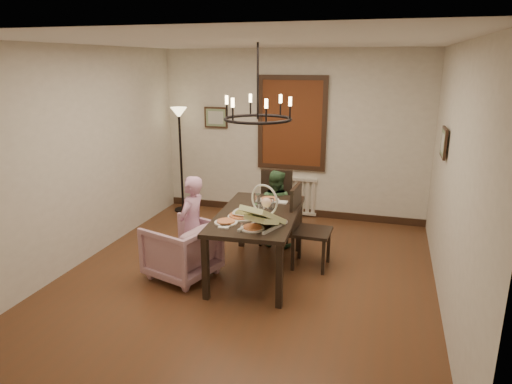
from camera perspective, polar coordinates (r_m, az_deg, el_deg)
The scene contains 17 objects.
room_shell at distance 5.70m, azimuth 0.01°, elevation 3.92°, with size 4.51×5.00×2.81m.
dining_table at distance 5.64m, azimuth 0.21°, elevation -3.48°, with size 1.06×1.76×0.80m.
chair_far at distance 6.68m, azimuth 2.39°, elevation -1.95°, with size 0.47×0.47×1.06m, color black, non-canonical shape.
chair_right at distance 5.91m, azimuth 6.99°, elevation -4.38°, with size 0.48×0.48×1.09m, color black, non-canonical shape.
armchair at distance 5.76m, azimuth -9.26°, elevation -7.15°, with size 0.75×0.77×0.70m, color #C496AC.
elderly_woman at distance 5.77m, azimuth -7.95°, elevation -5.17°, with size 0.38×0.25×1.05m, color #D495BA.
seated_man at distance 6.58m, azimuth 2.39°, elevation -2.84°, with size 0.45×0.35×0.93m, color #39613B.
baby_bouncer at distance 5.09m, azimuth 0.90°, elevation -2.66°, with size 0.38×0.52×0.34m, color #E3F0A5, non-canonical shape.
salad_bowl at distance 5.47m, azimuth -1.42°, elevation -2.73°, with size 0.34×0.34×0.08m, color white.
pizza_platter at distance 5.45m, azimuth -1.81°, elevation -3.01°, with size 0.34×0.34×0.04m, color tan.
drinking_glass at distance 5.53m, azimuth 0.51°, elevation -2.15°, with size 0.07×0.07×0.15m, color silver.
window_blinds at distance 7.66m, azimuth 4.51°, elevation 8.55°, with size 1.00×0.03×1.40m, color #5E2412.
radiator at distance 7.94m, azimuth 4.34°, elevation -0.41°, with size 0.92×0.12×0.62m, color silver, non-canonical shape.
picture_back at distance 8.05m, azimuth -5.02°, elevation 9.26°, with size 0.42×0.03×0.36m, color black.
picture_right at distance 5.98m, azimuth 22.43°, elevation 5.73°, with size 0.42×0.03×0.36m, color black.
floor_lamp at distance 8.11m, azimuth -9.35°, elevation 3.78°, with size 0.30×0.30×1.80m, color black, non-canonical shape.
chandelier at distance 5.36m, azimuth 0.22°, elevation 9.11°, with size 0.80×0.80×0.04m, color black.
Camera 1 is at (1.58, -4.97, 2.60)m, focal length 32.00 mm.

